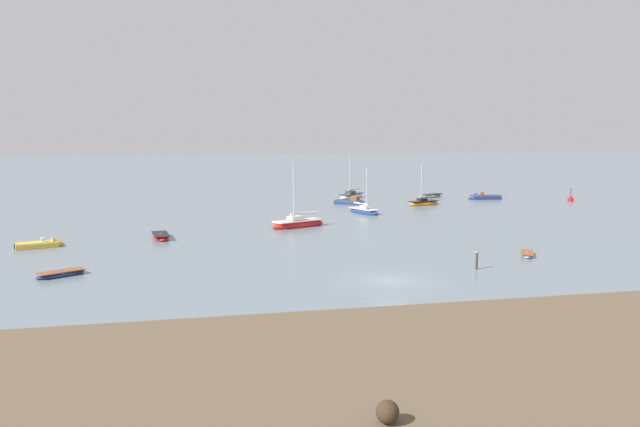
# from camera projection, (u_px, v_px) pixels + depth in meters

# --- Properties ---
(ground_plane) EXTENTS (800.00, 800.00, 0.00)m
(ground_plane) POSITION_uv_depth(u_px,v_px,m) (392.00, 281.00, 40.16)
(ground_plane) COLOR slate
(mudflat_shore) EXTENTS (282.78, 24.57, 0.20)m
(mudflat_shore) POSITION_uv_depth(u_px,v_px,m) (526.00, 397.00, 21.60)
(mudflat_shore) COLOR brown
(mudflat_shore) RESTS_ON ground
(tidal_rock_near) EXTENTS (0.79, 0.79, 0.79)m
(tidal_rock_near) POSITION_uv_depth(u_px,v_px,m) (388.00, 412.00, 19.34)
(tidal_rock_near) COLOR #372A1C
(tidal_rock_near) RESTS_ON mudflat_shore
(motorboat_moored_1) EXTENTS (4.38, 2.75, 1.42)m
(motorboat_moored_1) POSITION_uv_depth(u_px,v_px,m) (44.00, 245.00, 52.91)
(motorboat_moored_1) COLOR gold
(motorboat_moored_1) RESTS_ON ground
(rowboat_moored_0) EXTENTS (3.49, 2.80, 0.54)m
(rowboat_moored_0) POSITION_uv_depth(u_px,v_px,m) (61.00, 274.00, 41.47)
(rowboat_moored_0) COLOR navy
(rowboat_moored_0) RESTS_ON ground
(sailboat_moored_0) EXTENTS (7.09, 4.90, 7.68)m
(sailboat_moored_0) POSITION_uv_depth(u_px,v_px,m) (298.00, 224.00, 65.53)
(sailboat_moored_0) COLOR red
(sailboat_moored_0) RESTS_ON ground
(sailboat_moored_1) EXTENTS (3.65, 6.03, 6.46)m
(sailboat_moored_1) POSITION_uv_depth(u_px,v_px,m) (364.00, 211.00, 77.97)
(sailboat_moored_1) COLOR navy
(sailboat_moored_1) RESTS_ON ground
(sailboat_moored_2) EXTENTS (6.17, 6.34, 7.57)m
(sailboat_moored_2) POSITION_uv_depth(u_px,v_px,m) (351.00, 196.00, 99.20)
(sailboat_moored_2) COLOR white
(sailboat_moored_2) RESTS_ON ground
(rowboat_moored_1) EXTENTS (2.11, 4.54, 0.69)m
(rowboat_moored_1) POSITION_uv_depth(u_px,v_px,m) (161.00, 237.00, 57.58)
(rowboat_moored_1) COLOR red
(rowboat_moored_1) RESTS_ON ground
(sailboat_moored_3) EXTENTS (5.95, 3.71, 6.38)m
(sailboat_moored_3) POSITION_uv_depth(u_px,v_px,m) (423.00, 203.00, 88.12)
(sailboat_moored_3) COLOR orange
(sailboat_moored_3) RESTS_ON ground
(rowboat_moored_4) EXTENTS (2.31, 2.98, 0.46)m
(rowboat_moored_4) POSITION_uv_depth(u_px,v_px,m) (527.00, 254.00, 48.85)
(rowboat_moored_4) COLOR gray
(rowboat_moored_4) RESTS_ON ground
(motorboat_moored_2) EXTENTS (5.64, 2.34, 1.88)m
(motorboat_moored_2) POSITION_uv_depth(u_px,v_px,m) (481.00, 198.00, 96.80)
(motorboat_moored_2) COLOR navy
(motorboat_moored_2) RESTS_ON ground
(motorboat_moored_3) EXTENTS (5.03, 4.27, 1.88)m
(motorboat_moored_3) POSITION_uv_depth(u_px,v_px,m) (353.00, 203.00, 88.78)
(motorboat_moored_3) COLOR navy
(motorboat_moored_3) RESTS_ON ground
(rowboat_moored_6) EXTENTS (4.71, 4.08, 0.74)m
(rowboat_moored_6) POSITION_uv_depth(u_px,v_px,m) (433.00, 196.00, 100.98)
(rowboat_moored_6) COLOR gray
(rowboat_moored_6) RESTS_ON ground
(channel_buoy) EXTENTS (0.90, 0.90, 2.30)m
(channel_buoy) POSITION_uv_depth(u_px,v_px,m) (570.00, 199.00, 93.32)
(channel_buoy) COLOR red
(channel_buoy) RESTS_ON ground
(mooring_post_near) EXTENTS (0.22, 0.22, 1.54)m
(mooring_post_near) POSITION_uv_depth(u_px,v_px,m) (477.00, 260.00, 43.72)
(mooring_post_near) COLOR #3E3323
(mooring_post_near) RESTS_ON ground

